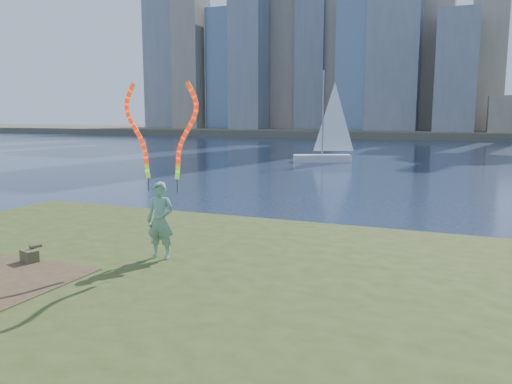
% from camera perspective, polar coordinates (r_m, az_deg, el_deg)
% --- Properties ---
extents(ground, '(320.00, 320.00, 0.00)m').
position_cam_1_polar(ground, '(11.72, -9.29, -10.49)').
color(ground, '#18253E').
rests_on(ground, ground).
extents(grassy_knoll, '(20.00, 18.00, 0.80)m').
position_cam_1_polar(grassy_knoll, '(9.86, -16.55, -12.41)').
color(grassy_knoll, '#354318').
rests_on(grassy_knoll, ground).
extents(far_shore, '(320.00, 40.00, 1.20)m').
position_cam_1_polar(far_shore, '(104.58, 19.49, 6.41)').
color(far_shore, '#504B3B').
rests_on(far_shore, ground).
extents(woman_with_ribbons, '(2.05, 0.50, 4.04)m').
position_cam_1_polar(woman_with_ribbons, '(10.72, -10.85, -0.17)').
color(woman_with_ribbons, '#176E3F').
rests_on(woman_with_ribbons, grassy_knoll).
extents(canvas_bag, '(0.42, 0.48, 0.35)m').
position_cam_1_polar(canvas_bag, '(11.49, -24.42, -6.63)').
color(canvas_bag, '#4A522F').
rests_on(canvas_bag, grassy_knoll).
extents(sailboat, '(4.92, 3.28, 7.59)m').
position_cam_1_polar(sailboat, '(42.28, 7.93, 5.17)').
color(sailboat, silver).
rests_on(sailboat, ground).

